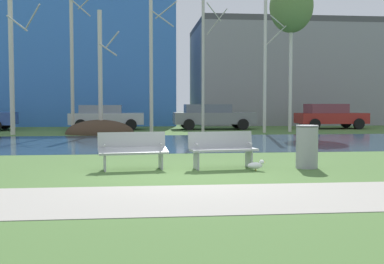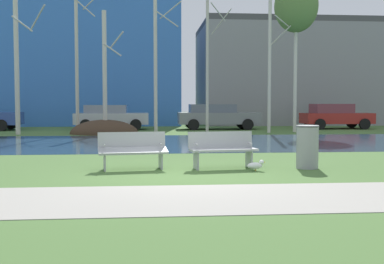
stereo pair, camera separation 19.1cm
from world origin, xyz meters
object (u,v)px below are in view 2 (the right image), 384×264
seagull (256,165)px  parked_sedan_second_silver (110,116)px  parked_hatch_third_grey (217,116)px  bench_left (133,149)px  trash_bin (307,146)px  parked_wagon_fourth_red (335,116)px  bench_right (222,149)px

seagull → parked_sedan_second_silver: size_ratio=0.10×
parked_hatch_third_grey → bench_left: bearing=-104.6°
trash_bin → seagull: trash_bin is taller
trash_bin → parked_wagon_fourth_red: size_ratio=0.25×
trash_bin → parked_wagon_fourth_red: 18.15m
bench_right → parked_sedan_second_silver: 17.21m
bench_left → seagull: bearing=-10.5°
trash_bin → parked_sedan_second_silver: (-6.05, 16.91, 0.23)m
bench_left → trash_bin: size_ratio=1.61×
bench_left → seagull: bench_left is taller
seagull → parked_sedan_second_silver: parked_sedan_second_silver is taller
trash_bin → parked_hatch_third_grey: 16.72m
parked_hatch_third_grey → parked_sedan_second_silver: bearing=178.2°
parked_sedan_second_silver → parked_wagon_fourth_red: bearing=-1.2°
bench_left → seagull: (2.82, -0.52, -0.34)m
bench_left → trash_bin: bearing=-2.5°
bench_right → seagull: bearing=-37.1°
bench_right → parked_sedan_second_silver: bearing=103.6°
parked_sedan_second_silver → seagull: bearing=-74.7°
parked_hatch_third_grey → bench_right: bearing=-97.5°
parked_wagon_fourth_red → trash_bin: bearing=-113.6°
seagull → parked_hatch_third_grey: (1.47, 17.06, 0.65)m
bench_right → parked_wagon_fourth_red: 18.89m
bench_left → trash_bin: (4.15, -0.18, 0.06)m
bench_left → parked_wagon_fourth_red: parked_wagon_fourth_red is taller
bench_left → parked_sedan_second_silver: parked_sedan_second_silver is taller
seagull → parked_sedan_second_silver: bearing=105.3°
bench_right → parked_wagon_fourth_red: bearing=60.6°
trash_bin → parked_hatch_third_grey: size_ratio=0.22×
seagull → parked_hatch_third_grey: 17.14m
trash_bin → parked_sedan_second_silver: bearing=109.7°
bench_right → seagull: 0.93m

